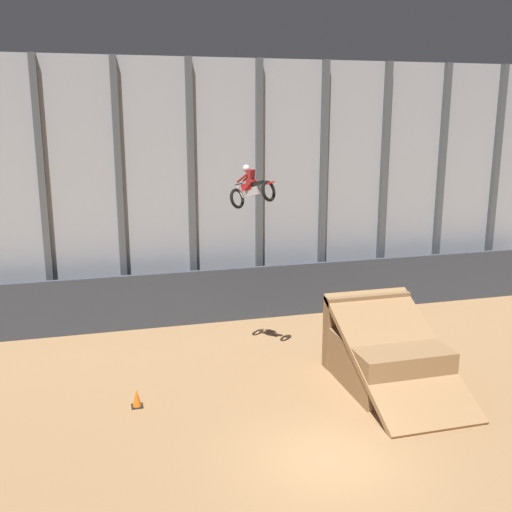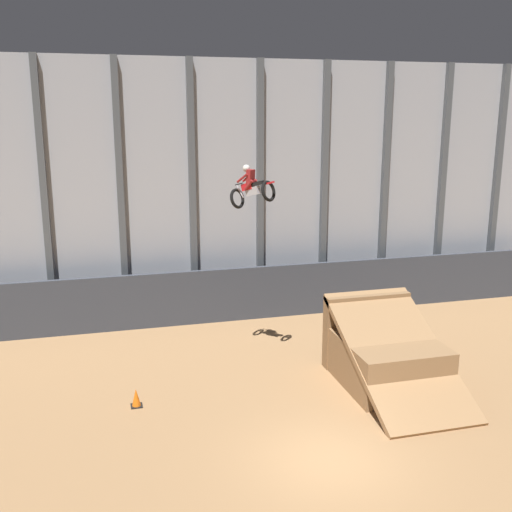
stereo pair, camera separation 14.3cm
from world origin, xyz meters
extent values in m
plane|color=#9E754C|center=(0.00, 0.00, 0.00)|extent=(60.00, 60.00, 0.00)
cube|color=#A3A8B2|center=(0.00, 12.73, 5.61)|extent=(32.00, 0.12, 11.23)
cube|color=#4C5156|center=(-7.60, 12.53, 5.61)|extent=(0.28, 0.28, 11.23)
cube|color=#4C5156|center=(-4.56, 12.53, 5.61)|extent=(0.28, 0.28, 11.23)
cube|color=#4C5156|center=(-1.52, 12.53, 5.61)|extent=(0.28, 0.28, 11.23)
cube|color=#4C5156|center=(1.52, 12.53, 5.61)|extent=(0.28, 0.28, 11.23)
cube|color=#4C5156|center=(4.56, 12.53, 5.61)|extent=(0.28, 0.28, 11.23)
cube|color=#4C5156|center=(7.60, 12.53, 5.61)|extent=(0.28, 0.28, 11.23)
cube|color=#4C5156|center=(10.64, 12.53, 5.61)|extent=(0.28, 0.28, 11.23)
cube|color=#4C5156|center=(13.68, 12.53, 5.61)|extent=(0.28, 0.28, 11.23)
cube|color=#383D47|center=(0.00, 11.44, 1.19)|extent=(31.36, 0.20, 2.37)
cube|color=#966F48|center=(3.64, 4.02, 0.79)|extent=(3.10, 3.73, 1.58)
cube|color=olive|center=(3.64, 5.63, 1.32)|extent=(3.17, 0.50, 2.63)
cube|color=#9E754C|center=(3.64, 3.22, 1.32)|extent=(3.17, 5.42, 2.81)
torus|color=black|center=(-0.71, 7.41, 6.00)|extent=(0.76, 0.69, 0.73)
torus|color=black|center=(0.13, 6.36, 6.36)|extent=(0.76, 0.69, 0.73)
cube|color=#B7B7BC|center=(-0.28, 6.87, 6.31)|extent=(0.50, 0.56, 0.41)
cube|color=red|center=(-0.41, 7.04, 6.46)|extent=(0.46, 0.51, 0.35)
cube|color=black|center=(-0.18, 6.74, 6.58)|extent=(0.48, 0.55, 0.26)
cube|color=red|center=(0.15, 6.33, 6.64)|extent=(0.34, 0.37, 0.15)
cylinder|color=#B7B7BC|center=(-0.64, 7.32, 6.27)|extent=(0.28, 0.33, 0.47)
cylinder|color=black|center=(-0.66, 7.34, 6.52)|extent=(0.42, 0.55, 0.04)
cube|color=maroon|center=(-0.34, 6.95, 6.80)|extent=(0.35, 0.34, 0.51)
sphere|color=silver|center=(-0.45, 7.09, 7.08)|extent=(0.40, 0.41, 0.32)
cylinder|color=maroon|center=(-0.43, 6.87, 6.53)|extent=(0.31, 0.35, 0.39)
cylinder|color=maroon|center=(-0.24, 7.02, 6.53)|extent=(0.31, 0.35, 0.39)
cylinder|color=maroon|center=(-0.61, 7.03, 6.75)|extent=(0.36, 0.42, 0.36)
cylinder|color=maroon|center=(-0.36, 7.23, 6.75)|extent=(0.36, 0.42, 0.36)
cube|color=black|center=(-4.70, 4.38, 0.01)|extent=(0.36, 0.36, 0.03)
cone|color=orange|center=(-4.70, 4.38, 0.31)|extent=(0.28, 0.28, 0.55)
camera|label=1|loc=(-5.60, -13.10, 8.93)|focal=42.00mm
camera|label=2|loc=(-5.46, -13.13, 8.93)|focal=42.00mm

